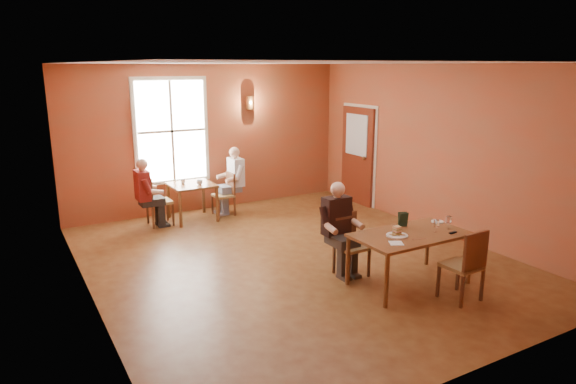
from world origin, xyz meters
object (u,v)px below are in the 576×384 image
main_table (409,259)px  chair_diner_maroon (160,200)px  chair_diner_main (352,246)px  diner_main (353,233)px  chair_diner_white (223,194)px  chair_empty (462,264)px  diner_white (224,183)px  diner_maroon (157,192)px  second_table (193,202)px

main_table → chair_diner_maroon: bearing=116.4°
chair_diner_main → diner_main: 0.20m
main_table → chair_diner_white: bearing=101.4°
chair_empty → chair_diner_maroon: 5.68m
diner_white → chair_diner_maroon: bearing=90.0°
main_table → chair_diner_white: size_ratio=1.82×
chair_empty → chair_diner_maroon: (-2.45, 5.13, -0.00)m
chair_diner_main → main_table: bearing=127.6°
chair_diner_maroon → chair_diner_main: bearing=24.2°
main_table → diner_white: 4.53m
diner_main → diner_maroon: 4.19m
main_table → diner_main: size_ratio=1.21×
second_table → chair_diner_maroon: 0.66m
second_table → chair_diner_white: 0.65m
chair_diner_main → chair_empty: chair_empty is taller
chair_diner_white → main_table: bearing=-168.6°
chair_empty → chair_diner_white: size_ratio=1.11×
chair_diner_maroon → second_table: bearing=90.0°
chair_diner_main → chair_diner_white: 3.81m
diner_main → chair_diner_maroon: diner_main is taller
chair_diner_main → chair_diner_white: (-0.40, 3.79, -0.02)m
chair_empty → second_table: (-1.80, 5.13, -0.12)m
second_table → diner_maroon: size_ratio=0.64×
chair_diner_white → chair_diner_maroon: chair_diner_maroon is taller
main_table → diner_main: bearing=128.9°
chair_diner_white → diner_maroon: (-1.33, 0.00, 0.21)m
main_table → second_table: size_ratio=1.92×
chair_empty → diner_maroon: 5.70m
second_table → main_table: bearing=-70.8°
second_table → chair_diner_white: bearing=0.0°
chair_diner_maroon → diner_maroon: size_ratio=0.75×
chair_empty → chair_diner_white: bearing=100.1°
chair_diner_main → chair_empty: 1.54m
chair_diner_white → diner_white: diner_white is taller
second_table → diner_main: bearing=-74.6°
chair_diner_maroon → diner_white: bearing=90.0°
main_table → chair_diner_maroon: chair_diner_maroon is taller
diner_main → diner_maroon: diner_main is taller
diner_maroon → chair_empty: bearing=25.8°
diner_white → diner_maroon: 1.36m
second_table → chair_diner_white: chair_diner_white is taller
second_table → chair_diner_maroon: (-0.65, 0.00, 0.12)m
chair_empty → diner_maroon: (-2.48, 5.13, 0.16)m
diner_main → chair_diner_maroon: size_ratio=1.36×
chair_empty → chair_diner_maroon: chair_empty is taller
chair_empty → chair_diner_main: bearing=116.8°
chair_empty → chair_diner_white: chair_empty is taller
diner_white → chair_diner_maroon: diner_white is taller
chair_empty → diner_maroon: size_ratio=0.75×
chair_diner_main → diner_white: bearing=-84.5°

